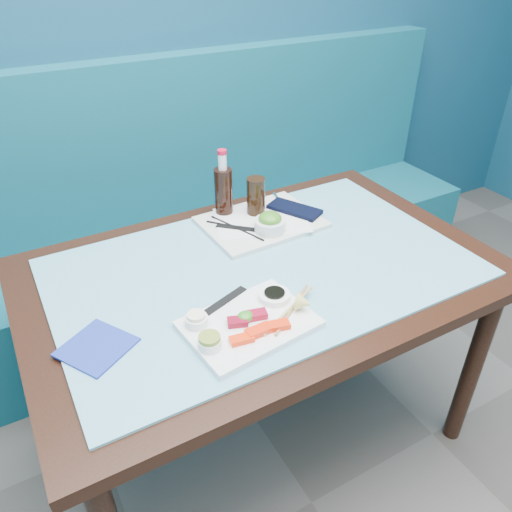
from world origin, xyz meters
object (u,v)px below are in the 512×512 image
booth_bench (172,245)px  dining_table (263,290)px  seaweed_bowl (270,225)px  cola_bottle_body (224,193)px  sashimi_plate (249,324)px  blue_napkin (97,347)px  cola_glass (256,196)px  serving_tray (261,222)px

booth_bench → dining_table: bearing=-90.0°
booth_bench → seaweed_bowl: size_ratio=29.30×
dining_table → cola_bottle_body: (0.04, 0.34, 0.18)m
dining_table → seaweed_bowl: (0.11, 0.15, 0.13)m
sashimi_plate → blue_napkin: bearing=156.3°
seaweed_bowl → booth_bench: bearing=99.3°
booth_bench → dining_table: 0.89m
dining_table → seaweed_bowl: seaweed_bowl is taller
sashimi_plate → blue_napkin: size_ratio=2.12×
sashimi_plate → blue_napkin: 0.38m
sashimi_plate → seaweed_bowl: (0.28, 0.37, 0.03)m
dining_table → cola_glass: cola_glass is taller
dining_table → blue_napkin: size_ratio=9.32×
cola_bottle_body → blue_napkin: size_ratio=1.17×
blue_napkin → dining_table: bearing=11.3°
seaweed_bowl → blue_napkin: (-0.64, -0.25, -0.03)m
cola_bottle_body → serving_tray: bearing=-53.8°
sashimi_plate → seaweed_bowl: 0.46m
serving_tray → cola_bottle_body: (-0.08, 0.11, 0.08)m
seaweed_bowl → cola_bottle_body: (-0.07, 0.19, 0.05)m
sashimi_plate → seaweed_bowl: size_ratio=3.11×
blue_napkin → cola_bottle_body: bearing=38.3°
dining_table → blue_napkin: bearing=-168.7°
cola_bottle_body → seaweed_bowl: bearing=-68.7°
serving_tray → blue_napkin: bearing=-155.1°
dining_table → seaweed_bowl: size_ratio=13.68×
dining_table → blue_napkin: blue_napkin is taller
cola_glass → booth_bench: bearing=103.3°
serving_tray → cola_glass: bearing=77.6°
cola_glass → cola_bottle_body: 0.11m
serving_tray → cola_glass: cola_glass is taller
booth_bench → dining_table: (0.00, -0.84, 0.29)m
cola_bottle_body → blue_napkin: bearing=-141.7°
seaweed_bowl → cola_bottle_body: 0.21m
cola_bottle_body → blue_napkin: cola_bottle_body is taller
booth_bench → blue_napkin: booth_bench is taller
serving_tray → seaweed_bowl: seaweed_bowl is taller
dining_table → serving_tray: bearing=61.4°
seaweed_bowl → cola_bottle_body: cola_bottle_body is taller
dining_table → serving_tray: serving_tray is taller
sashimi_plate → serving_tray: 0.53m
sashimi_plate → cola_glass: bearing=52.7°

